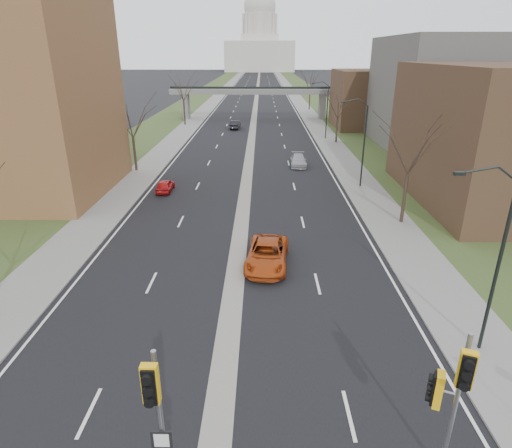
{
  "coord_description": "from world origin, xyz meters",
  "views": [
    {
      "loc": [
        1.6,
        -10.48,
        12.93
      ],
      "look_at": [
        1.3,
        12.85,
        3.52
      ],
      "focal_mm": 30.0,
      "sensor_mm": 36.0,
      "label": 1
    }
  ],
  "objects_px": {
    "signal_pole_right": "(452,389)",
    "car_left_far": "(235,125)",
    "car_right_near": "(267,254)",
    "signal_pole_median": "(156,408)",
    "car_right_mid": "(298,160)",
    "car_left_near": "(165,185)"
  },
  "relations": [
    {
      "from": "signal_pole_right",
      "to": "car_right_near",
      "type": "distance_m",
      "value": 16.04
    },
    {
      "from": "car_left_far",
      "to": "car_right_near",
      "type": "relative_size",
      "value": 0.81
    },
    {
      "from": "car_right_mid",
      "to": "signal_pole_right",
      "type": "bearing_deg",
      "value": -85.97
    },
    {
      "from": "signal_pole_median",
      "to": "car_left_near",
      "type": "relative_size",
      "value": 1.55
    },
    {
      "from": "signal_pole_median",
      "to": "car_left_near",
      "type": "height_order",
      "value": "signal_pole_median"
    },
    {
      "from": "signal_pole_median",
      "to": "car_right_mid",
      "type": "height_order",
      "value": "signal_pole_median"
    },
    {
      "from": "signal_pole_median",
      "to": "car_right_near",
      "type": "height_order",
      "value": "signal_pole_median"
    },
    {
      "from": "signal_pole_right",
      "to": "car_left_far",
      "type": "relative_size",
      "value": 1.22
    },
    {
      "from": "car_right_near",
      "to": "car_right_mid",
      "type": "distance_m",
      "value": 26.66
    },
    {
      "from": "signal_pole_median",
      "to": "car_right_near",
      "type": "relative_size",
      "value": 0.99
    },
    {
      "from": "car_left_far",
      "to": "signal_pole_right",
      "type": "bearing_deg",
      "value": 102.68
    },
    {
      "from": "car_right_near",
      "to": "car_right_mid",
      "type": "height_order",
      "value": "car_right_near"
    },
    {
      "from": "car_right_near",
      "to": "car_right_mid",
      "type": "xyz_separation_m",
      "value": [
        4.11,
        26.34,
        -0.1
      ]
    },
    {
      "from": "signal_pole_median",
      "to": "signal_pole_right",
      "type": "distance_m",
      "value": 8.64
    },
    {
      "from": "signal_pole_right",
      "to": "car_left_far",
      "type": "height_order",
      "value": "signal_pole_right"
    },
    {
      "from": "signal_pole_right",
      "to": "car_left_near",
      "type": "relative_size",
      "value": 1.55
    },
    {
      "from": "car_left_far",
      "to": "car_right_near",
      "type": "bearing_deg",
      "value": 99.49
    },
    {
      "from": "signal_pole_right",
      "to": "car_left_far",
      "type": "distance_m",
      "value": 69.1
    },
    {
      "from": "signal_pole_median",
      "to": "car_left_far",
      "type": "height_order",
      "value": "signal_pole_median"
    },
    {
      "from": "car_left_far",
      "to": "car_right_near",
      "type": "height_order",
      "value": "car_right_near"
    },
    {
      "from": "car_left_far",
      "to": "car_right_mid",
      "type": "height_order",
      "value": "car_left_far"
    },
    {
      "from": "car_left_far",
      "to": "car_right_near",
      "type": "distance_m",
      "value": 53.62
    }
  ]
}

